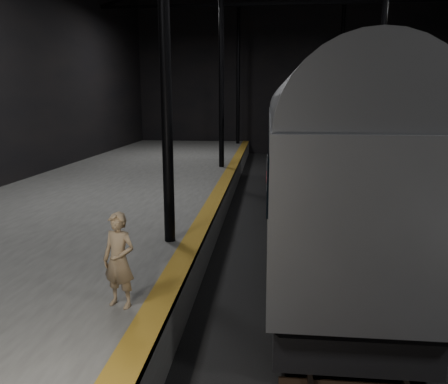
# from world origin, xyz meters

# --- Properties ---
(ground) EXTENTS (44.00, 44.00, 0.00)m
(ground) POSITION_xyz_m (0.00, 0.00, 0.00)
(ground) COLOR black
(ground) RESTS_ON ground
(platform_left) EXTENTS (9.00, 43.80, 1.00)m
(platform_left) POSITION_xyz_m (-7.50, 0.00, 0.50)
(platform_left) COLOR #4C4C4A
(platform_left) RESTS_ON ground
(tactile_strip) EXTENTS (0.50, 43.80, 0.01)m
(tactile_strip) POSITION_xyz_m (-3.25, 0.00, 1.00)
(tactile_strip) COLOR #8E6519
(tactile_strip) RESTS_ON platform_left
(track) EXTENTS (2.40, 43.00, 0.24)m
(track) POSITION_xyz_m (0.00, 0.00, 0.07)
(track) COLOR #3F3328
(track) RESTS_ON ground
(train) EXTENTS (2.93, 19.55, 5.23)m
(train) POSITION_xyz_m (-0.00, 1.60, 2.92)
(train) COLOR #A5A8AD
(train) RESTS_ON ground
(woman) EXTENTS (0.68, 0.54, 1.62)m
(woman) POSITION_xyz_m (-3.86, -7.48, 1.81)
(woman) COLOR #967D5C
(woman) RESTS_ON platform_left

